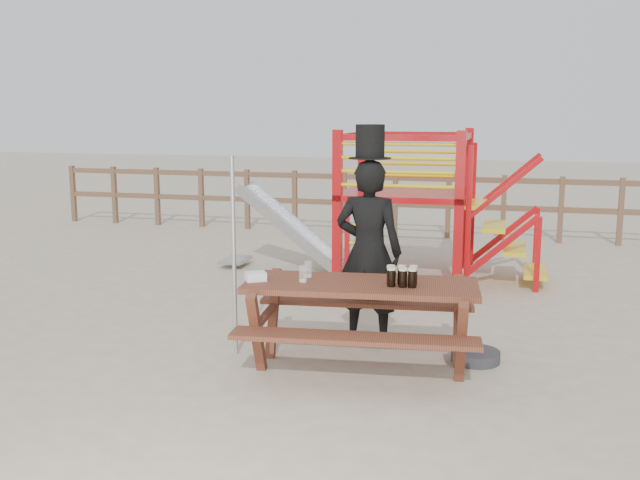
{
  "coord_description": "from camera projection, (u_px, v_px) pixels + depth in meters",
  "views": [
    {
      "loc": [
        1.65,
        -6.35,
        2.32
      ],
      "look_at": [
        -0.3,
        0.8,
        0.99
      ],
      "focal_mm": 40.0,
      "sensor_mm": 36.0,
      "label": 1
    }
  ],
  "objects": [
    {
      "name": "ground",
      "position": [
        328.0,
        357.0,
        6.87
      ],
      "size": [
        60.0,
        60.0,
        0.0
      ],
      "primitive_type": "plane",
      "color": "#C1AD96",
      "rests_on": "ground"
    },
    {
      "name": "back_fence",
      "position": [
        422.0,
        198.0,
        13.39
      ],
      "size": [
        15.09,
        0.09,
        1.2
      ],
      "color": "brown",
      "rests_on": "ground"
    },
    {
      "name": "playground_fort",
      "position": [
        400.0,
        202.0,
        10.05
      ],
      "size": [
        4.71,
        1.84,
        2.1
      ],
      "color": "#B60C0F",
      "rests_on": "ground"
    },
    {
      "name": "picnic_table",
      "position": [
        361.0,
        315.0,
        6.47
      ],
      "size": [
        2.24,
        1.67,
        0.81
      ],
      "rotation": [
        0.0,
        0.0,
        0.11
      ],
      "color": "brown",
      "rests_on": "ground"
    },
    {
      "name": "man_with_hat",
      "position": [
        369.0,
        247.0,
        7.18
      ],
      "size": [
        0.71,
        0.49,
        2.21
      ],
      "rotation": [
        0.0,
        0.0,
        3.08
      ],
      "color": "black",
      "rests_on": "ground"
    },
    {
      "name": "metal_pole",
      "position": [
        234.0,
        257.0,
        6.79
      ],
      "size": [
        0.04,
        0.04,
        1.93
      ],
      "primitive_type": "cylinder",
      "color": "#B2B2B7",
      "rests_on": "ground"
    },
    {
      "name": "parasol_base",
      "position": [
        475.0,
        356.0,
        6.72
      ],
      "size": [
        0.46,
        0.46,
        0.19
      ],
      "color": "#333337",
      "rests_on": "ground"
    },
    {
      "name": "paper_bag",
      "position": [
        256.0,
        276.0,
        6.48
      ],
      "size": [
        0.23,
        0.21,
        0.08
      ],
      "primitive_type": "cube",
      "rotation": [
        0.0,
        0.0,
        0.56
      ],
      "color": "white",
      "rests_on": "picnic_table"
    },
    {
      "name": "stout_pints",
      "position": [
        402.0,
        276.0,
        6.29
      ],
      "size": [
        0.28,
        0.2,
        0.17
      ],
      "color": "black",
      "rests_on": "picnic_table"
    },
    {
      "name": "empty_glasses",
      "position": [
        306.0,
        272.0,
        6.53
      ],
      "size": [
        0.08,
        0.26,
        0.15
      ],
      "color": "silver",
      "rests_on": "picnic_table"
    }
  ]
}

